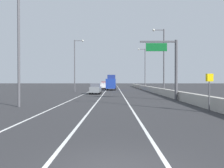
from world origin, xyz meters
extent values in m
plane|color=#2D2D30|center=(0.00, 64.00, 0.00)|extent=(320.00, 320.00, 0.00)
cube|color=silver|center=(-5.50, 55.00, 0.00)|extent=(0.16, 130.00, 0.00)
cube|color=silver|center=(-2.00, 55.00, 0.00)|extent=(0.16, 130.00, 0.00)
cube|color=silver|center=(1.50, 55.00, 0.00)|extent=(0.16, 130.00, 0.00)
cube|color=#B2ADA3|center=(8.28, 40.00, 0.55)|extent=(0.60, 120.00, 1.10)
cylinder|color=#47474C|center=(7.68, 23.69, 3.75)|extent=(0.36, 0.36, 7.50)
cube|color=#47474C|center=(5.43, 23.69, 7.30)|extent=(4.50, 0.20, 0.20)
cube|color=#0C5923|center=(5.21, 23.57, 6.60)|extent=(2.60, 0.10, 1.00)
cylinder|color=#4C4C51|center=(7.38, 12.41, 1.20)|extent=(0.10, 0.10, 2.40)
cube|color=yellow|center=(7.38, 12.37, 2.70)|extent=(0.60, 0.04, 0.60)
cylinder|color=#4C4C51|center=(8.70, 36.06, 5.73)|extent=(0.24, 0.24, 11.45)
cube|color=#4C4C51|center=(7.80, 36.06, 11.30)|extent=(1.80, 0.12, 0.12)
sphere|color=beige|center=(6.90, 36.06, 11.30)|extent=(0.44, 0.44, 0.44)
cylinder|color=#4C4C51|center=(8.74, 62.04, 5.73)|extent=(0.24, 0.24, 11.45)
cube|color=#4C4C51|center=(7.84, 62.04, 11.30)|extent=(1.80, 0.12, 0.12)
sphere|color=beige|center=(6.94, 62.04, 11.30)|extent=(0.44, 0.44, 0.44)
cylinder|color=#4C4C51|center=(-8.93, 16.09, 5.73)|extent=(0.24, 0.24, 11.45)
cylinder|color=#4C4C51|center=(-8.73, 47.26, 5.73)|extent=(0.24, 0.24, 11.45)
cube|color=#4C4C51|center=(-7.83, 47.26, 11.30)|extent=(1.80, 0.12, 0.12)
sphere|color=beige|center=(-6.93, 47.26, 11.30)|extent=(0.44, 0.44, 0.44)
cube|color=slate|center=(-3.43, 38.44, 0.85)|extent=(1.90, 4.73, 1.02)
cube|color=#4D505A|center=(-3.44, 37.97, 1.66)|extent=(1.63, 2.15, 0.60)
cylinder|color=black|center=(-4.21, 40.35, 0.34)|extent=(0.23, 0.68, 0.68)
cylinder|color=black|center=(-2.57, 40.32, 0.34)|extent=(0.23, 0.68, 0.68)
cylinder|color=black|center=(-4.29, 36.56, 0.34)|extent=(0.23, 0.68, 0.68)
cylinder|color=black|center=(-2.64, 36.52, 0.34)|extent=(0.23, 0.68, 0.68)
cube|color=red|center=(-3.32, 75.33, 0.94)|extent=(1.99, 4.67, 1.20)
cube|color=maroon|center=(-3.33, 74.87, 1.84)|extent=(1.69, 2.12, 0.60)
cylinder|color=black|center=(-4.10, 77.21, 0.34)|extent=(0.24, 0.69, 0.68)
cylinder|color=black|center=(-2.42, 77.15, 0.34)|extent=(0.24, 0.69, 0.68)
cylinder|color=black|center=(-4.22, 73.50, 0.34)|extent=(0.24, 0.69, 0.68)
cylinder|color=black|center=(-2.53, 73.45, 0.34)|extent=(0.24, 0.69, 0.68)
cube|color=white|center=(-3.29, 68.13, 0.84)|extent=(1.82, 4.73, 1.00)
cube|color=#96969E|center=(-3.29, 67.66, 1.64)|extent=(1.59, 2.14, 0.60)
cylinder|color=black|center=(-4.09, 70.05, 0.34)|extent=(0.22, 0.68, 0.68)
cylinder|color=black|center=(-2.46, 70.04, 0.34)|extent=(0.22, 0.68, 0.68)
cylinder|color=black|center=(-4.11, 66.23, 0.34)|extent=(0.22, 0.68, 0.68)
cylinder|color=black|center=(-2.49, 66.22, 0.34)|extent=(0.22, 0.68, 0.68)
cube|color=navy|center=(-0.76, 57.92, 1.73)|extent=(2.63, 9.45, 2.46)
cube|color=navy|center=(-0.71, 59.99, 3.51)|extent=(2.16, 2.12, 1.10)
cylinder|color=black|center=(-1.79, 61.94, 0.50)|extent=(0.24, 1.01, 1.00)
cylinder|color=black|center=(0.45, 61.89, 0.50)|extent=(0.24, 1.01, 1.00)
cylinder|color=black|center=(-1.98, 53.95, 0.50)|extent=(0.24, 1.01, 1.00)
cylinder|color=black|center=(0.26, 53.90, 0.50)|extent=(0.24, 1.01, 1.00)
camera|label=1|loc=(-0.05, -6.61, 2.45)|focal=39.11mm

